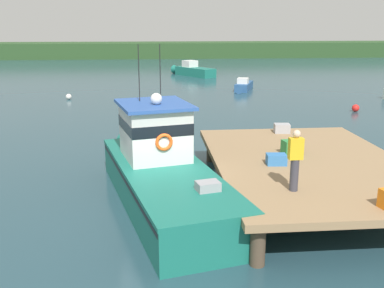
% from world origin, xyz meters
% --- Properties ---
extents(ground_plane, '(200.00, 200.00, 0.00)m').
position_xyz_m(ground_plane, '(0.00, 0.00, 0.00)').
color(ground_plane, '#23424C').
extents(dock, '(6.00, 9.00, 1.20)m').
position_xyz_m(dock, '(4.80, 0.00, 1.07)').
color(dock, '#4C3D2D').
rests_on(dock, ground).
extents(main_fishing_boat, '(4.35, 9.95, 4.80)m').
position_xyz_m(main_fishing_boat, '(0.07, 0.18, 1.01)').
color(main_fishing_boat, '#196B5B').
rests_on(main_fishing_boat, ground).
extents(crate_stack_mid_dock, '(0.64, 0.50, 0.36)m').
position_xyz_m(crate_stack_mid_dock, '(5.01, 3.79, 1.38)').
color(crate_stack_mid_dock, '#9E9EA3').
rests_on(crate_stack_mid_dock, dock).
extents(crate_single_by_cleat, '(0.63, 0.49, 0.33)m').
position_xyz_m(crate_single_by_cleat, '(3.65, -0.29, 1.36)').
color(crate_single_by_cleat, '#3370B2').
rests_on(crate_single_by_cleat, dock).
extents(crate_stack_near_edge, '(0.67, 0.54, 0.47)m').
position_xyz_m(crate_stack_near_edge, '(4.46, 0.78, 1.44)').
color(crate_stack_near_edge, '#2D8442').
rests_on(crate_stack_near_edge, dock).
extents(deckhand_by_the_boat, '(0.36, 0.22, 1.63)m').
position_xyz_m(deckhand_by_the_boat, '(3.49, -2.53, 2.06)').
color(deckhand_by_the_boat, '#383842').
rests_on(deckhand_by_the_boat, dock).
extents(moored_boat_far_right, '(4.51, 5.85, 1.58)m').
position_xyz_m(moored_boat_far_right, '(4.25, 34.78, 0.54)').
color(moored_boat_far_right, '#196B5B').
rests_on(moored_boat_far_right, ground).
extents(moored_boat_far_left, '(2.26, 4.19, 1.06)m').
position_xyz_m(moored_boat_far_left, '(7.52, 23.68, 0.36)').
color(moored_boat_far_left, '#285184').
rests_on(moored_boat_far_left, ground).
extents(mooring_buoy_channel_marker, '(0.46, 0.46, 0.46)m').
position_xyz_m(mooring_buoy_channel_marker, '(12.73, 13.75, 0.23)').
color(mooring_buoy_channel_marker, red).
rests_on(mooring_buoy_channel_marker, ground).
extents(mooring_buoy_spare_mooring, '(0.41, 0.41, 0.41)m').
position_xyz_m(mooring_buoy_spare_mooring, '(-6.24, 20.21, 0.20)').
color(mooring_buoy_spare_mooring, silver).
rests_on(mooring_buoy_spare_mooring, ground).
extents(far_shoreline, '(120.00, 8.00, 2.40)m').
position_xyz_m(far_shoreline, '(0.00, 62.00, 1.20)').
color(far_shoreline, '#284723').
rests_on(far_shoreline, ground).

